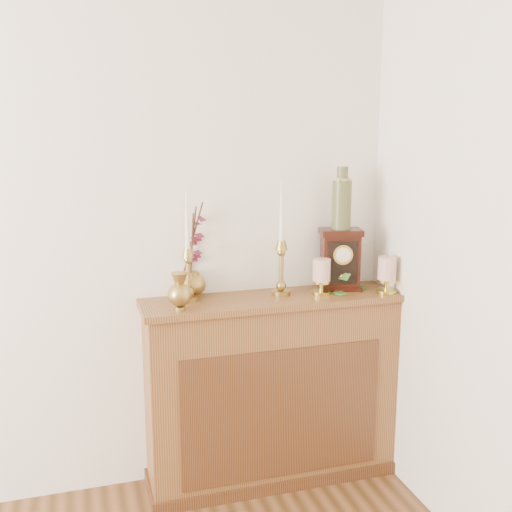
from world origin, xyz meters
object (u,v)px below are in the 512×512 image
object	(u,v)px
candlestick_left	(188,266)
ceramic_vase	(342,201)
candlestick_center	(281,259)
mantel_clock	(340,260)
bud_vase	(180,292)
ginger_jar	(194,253)

from	to	relation	value
candlestick_left	ceramic_vase	distance (m)	0.80
candlestick_center	mantel_clock	world-z (taller)	candlestick_center
candlestick_left	bud_vase	xyz separation A→B (m)	(-0.06, -0.13, -0.08)
candlestick_left	ceramic_vase	size ratio (longest dim) A/B	1.68
mantel_clock	ceramic_vase	xyz separation A→B (m)	(0.00, 0.00, 0.29)
bud_vase	ceramic_vase	world-z (taller)	ceramic_vase
candlestick_center	ginger_jar	world-z (taller)	candlestick_center
candlestick_center	ceramic_vase	xyz separation A→B (m)	(0.31, 0.03, 0.26)
bud_vase	candlestick_left	bearing A→B (deg)	64.82
candlestick_center	ceramic_vase	world-z (taller)	ceramic_vase
mantel_clock	candlestick_left	bearing A→B (deg)	-166.49
ginger_jar	mantel_clock	bearing A→B (deg)	-8.04
bud_vase	ceramic_vase	size ratio (longest dim) A/B	0.56
mantel_clock	ceramic_vase	bearing A→B (deg)	90.00
ceramic_vase	mantel_clock	bearing A→B (deg)	-103.09
candlestick_center	mantel_clock	distance (m)	0.32
mantel_clock	ginger_jar	bearing A→B (deg)	-174.95
candlestick_left	candlestick_center	size ratio (longest dim) A/B	0.94
bud_vase	ginger_jar	size ratio (longest dim) A/B	0.37
mantel_clock	candlestick_center	bearing A→B (deg)	-162.60
candlestick_left	candlestick_center	xyz separation A→B (m)	(0.44, -0.02, 0.01)
candlestick_left	mantel_clock	world-z (taller)	candlestick_left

